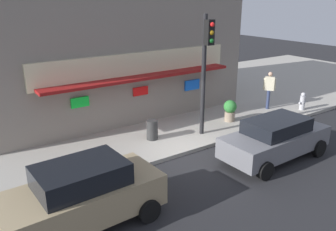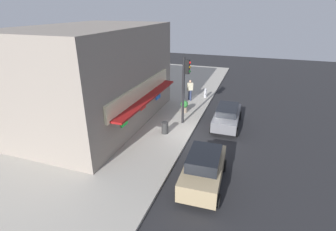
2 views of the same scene
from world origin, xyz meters
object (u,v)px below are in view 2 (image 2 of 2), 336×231
(parked_car_tan, at_px, (204,168))
(parked_car_grey, at_px, (227,116))
(fire_hydrant, at_px, (205,93))
(trash_can, at_px, (165,128))
(pedestrian, at_px, (190,89))
(traffic_light, at_px, (185,82))
(potted_plant_by_doorway, at_px, (184,106))

(parked_car_tan, height_order, parked_car_grey, parked_car_tan)
(parked_car_tan, xyz_separation_m, parked_car_grey, (7.21, -0.22, -0.09))
(fire_hydrant, xyz_separation_m, parked_car_tan, (-12.64, -2.47, 0.30))
(trash_can, xyz_separation_m, pedestrian, (7.13, 0.12, 0.66))
(parked_car_grey, bearing_deg, trash_can, 127.57)
(parked_car_tan, distance_m, parked_car_grey, 7.21)
(traffic_light, distance_m, pedestrian, 5.56)
(trash_can, distance_m, parked_car_tan, 5.59)
(fire_hydrant, bearing_deg, potted_plant_by_doorway, 168.27)
(fire_hydrant, relative_size, parked_car_grey, 0.21)
(traffic_light, distance_m, potted_plant_by_doorway, 3.35)
(trash_can, bearing_deg, potted_plant_by_doorway, -2.87)
(pedestrian, relative_size, potted_plant_by_doorway, 1.90)
(traffic_light, height_order, parked_car_tan, traffic_light)
(traffic_light, bearing_deg, potted_plant_by_doorway, 15.24)
(pedestrian, bearing_deg, trash_can, -179.05)
(traffic_light, relative_size, parked_car_tan, 1.18)
(parked_car_grey, bearing_deg, parked_car_tan, 178.26)
(fire_hydrant, height_order, potted_plant_by_doorway, potted_plant_by_doorway)
(potted_plant_by_doorway, bearing_deg, parked_car_grey, -108.75)
(potted_plant_by_doorway, distance_m, parked_car_grey, 3.76)
(fire_hydrant, distance_m, trash_can, 8.40)
(traffic_light, bearing_deg, parked_car_grey, -74.20)
(fire_hydrant, height_order, pedestrian, pedestrian)
(traffic_light, distance_m, fire_hydrant, 6.84)
(traffic_light, xyz_separation_m, fire_hydrant, (6.28, -0.32, -2.69))
(trash_can, height_order, potted_plant_by_doorway, potted_plant_by_doorway)
(fire_hydrant, relative_size, parked_car_tan, 0.22)
(fire_hydrant, distance_m, potted_plant_by_doorway, 4.31)
(potted_plant_by_doorway, xyz_separation_m, parked_car_grey, (-1.21, -3.56, 0.10))
(traffic_light, xyz_separation_m, trash_can, (-2.05, 0.77, -2.73))
(trash_can, bearing_deg, traffic_light, -20.50)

